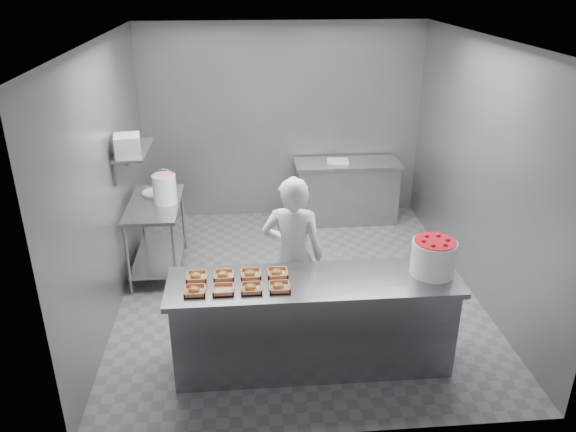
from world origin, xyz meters
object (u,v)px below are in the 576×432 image
(back_counter, at_px, (346,191))
(tray_1, at_px, (223,289))
(tray_4, at_px, (196,276))
(worker, at_px, (293,256))
(glaze_bucket, at_px, (165,188))
(appliance, at_px, (128,146))
(service_counter, at_px, (313,322))
(tray_0, at_px, (195,290))
(tray_2, at_px, (251,288))
(tray_7, at_px, (277,273))
(tray_3, at_px, (279,287))
(tray_5, at_px, (224,275))
(tray_6, at_px, (250,274))
(strawberry_tub, at_px, (434,256))
(prep_table, at_px, (156,226))

(back_counter, distance_m, tray_1, 3.80)
(tray_4, bearing_deg, worker, 27.87)
(tray_4, xyz_separation_m, worker, (0.91, 0.48, -0.09))
(glaze_bucket, bearing_deg, appliance, -140.21)
(service_counter, xyz_separation_m, tray_4, (-1.04, 0.12, 0.47))
(tray_0, bearing_deg, service_counter, 6.62)
(tray_2, relative_size, tray_7, 1.00)
(tray_3, distance_m, tray_4, 0.76)
(tray_5, relative_size, tray_6, 1.00)
(tray_4, height_order, strawberry_tub, strawberry_tub)
(tray_5, distance_m, appliance, 2.01)
(back_counter, height_order, tray_1, tray_1)
(tray_0, bearing_deg, tray_5, 45.09)
(tray_3, distance_m, tray_7, 0.24)
(tray_5, height_order, tray_6, same)
(service_counter, xyz_separation_m, strawberry_tub, (1.08, 0.03, 0.62))
(service_counter, bearing_deg, tray_3, -159.21)
(service_counter, bearing_deg, tray_7, 159.20)
(tray_1, bearing_deg, tray_4, 135.27)
(prep_table, xyz_separation_m, tray_6, (1.09, -1.83, 0.33))
(prep_table, distance_m, glaze_bucket, 0.51)
(tray_2, relative_size, glaze_bucket, 0.45)
(tray_1, relative_size, tray_7, 1.00)
(tray_5, bearing_deg, tray_1, -89.28)
(tray_2, distance_m, tray_5, 0.34)
(worker, bearing_deg, glaze_bucket, -30.95)
(back_counter, height_order, worker, worker)
(tray_1, distance_m, glaze_bucket, 2.19)
(service_counter, relative_size, tray_0, 13.88)
(service_counter, bearing_deg, tray_5, 171.41)
(prep_table, distance_m, tray_7, 2.29)
(tray_1, distance_m, tray_6, 0.34)
(tray_5, relative_size, appliance, 0.61)
(strawberry_tub, height_order, appliance, appliance)
(tray_0, relative_size, tray_7, 1.00)
(service_counter, relative_size, tray_1, 13.88)
(prep_table, bearing_deg, back_counter, 27.01)
(tray_1, height_order, appliance, appliance)
(tray_4, height_order, worker, worker)
(tray_5, distance_m, tray_7, 0.48)
(tray_3, xyz_separation_m, appliance, (-1.50, 1.80, 0.76))
(back_counter, distance_m, strawberry_tub, 3.28)
(appliance, bearing_deg, tray_0, -76.65)
(tray_1, distance_m, tray_2, 0.24)
(tray_4, bearing_deg, tray_3, -18.49)
(tray_7, relative_size, glaze_bucket, 0.45)
(service_counter, distance_m, tray_6, 0.74)
(back_counter, relative_size, tray_7, 8.01)
(strawberry_tub, height_order, glaze_bucket, glaze_bucket)
(prep_table, height_order, tray_7, tray_7)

